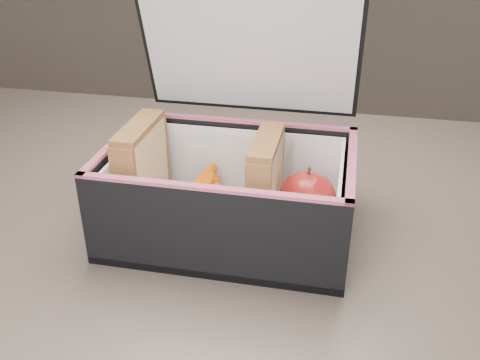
{
  "coord_description": "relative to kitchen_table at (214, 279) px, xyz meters",
  "views": [
    {
      "loc": [
        0.15,
        -0.53,
        1.1
      ],
      "look_at": [
        0.04,
        -0.01,
        0.81
      ],
      "focal_mm": 40.0,
      "sensor_mm": 36.0,
      "label": 1
    }
  ],
  "objects": [
    {
      "name": "plastic_tub",
      "position": [
        -0.01,
        -0.02,
        0.14
      ],
      "size": [
        0.19,
        0.14,
        0.08
      ],
      "primitive_type": null,
      "color": "white",
      "rests_on": "lunch_bag"
    },
    {
      "name": "red_apple",
      "position": [
        0.11,
        -0.01,
        0.14
      ],
      "size": [
        0.08,
        0.08,
        0.07
      ],
      "rotation": [
        0.0,
        0.0,
        0.28
      ],
      "color": "maroon",
      "rests_on": "paper_napkin"
    },
    {
      "name": "sandwich_left",
      "position": [
        -0.08,
        -0.02,
        0.16
      ],
      "size": [
        0.03,
        0.1,
        0.11
      ],
      "color": "tan",
      "rests_on": "plastic_tub"
    },
    {
      "name": "kitchen_table",
      "position": [
        0.0,
        0.0,
        0.0
      ],
      "size": [
        1.2,
        0.8,
        0.75
      ],
      "color": "brown",
      "rests_on": "ground"
    },
    {
      "name": "carrot_sticks",
      "position": [
        -0.01,
        -0.01,
        0.12
      ],
      "size": [
        0.06,
        0.13,
        0.03
      ],
      "color": "#FF6B00",
      "rests_on": "plastic_tub"
    },
    {
      "name": "lunch_bag",
      "position": [
        0.03,
        -0.02,
        0.15
      ],
      "size": [
        0.27,
        0.23,
        0.27
      ],
      "color": "black",
      "rests_on": "kitchen_table"
    },
    {
      "name": "sandwich_right",
      "position": [
        0.07,
        -0.02,
        0.16
      ],
      "size": [
        0.03,
        0.09,
        0.1
      ],
      "color": "tan",
      "rests_on": "plastic_tub"
    },
    {
      "name": "paper_napkin",
      "position": [
        0.11,
        -0.01,
        0.11
      ],
      "size": [
        0.07,
        0.08,
        0.01
      ],
      "primitive_type": "cube",
      "rotation": [
        0.0,
        0.0,
        -0.01
      ],
      "color": "white",
      "rests_on": "lunch_bag"
    }
  ]
}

